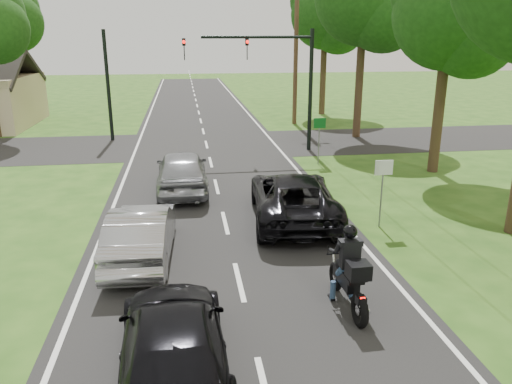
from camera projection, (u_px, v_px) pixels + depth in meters
The scene contains 17 objects.
ground at pixel (239, 282), 11.98m from camera, with size 140.00×140.00×0.00m, color #264C15.
road at pixel (213, 173), 21.42m from camera, with size 8.00×100.00×0.01m, color black.
cross_road at pixel (206, 145), 27.09m from camera, with size 60.00×7.00×0.01m, color black.
motorcycle_rider at pixel (349, 276), 10.63m from camera, with size 0.63×2.23×1.92m.
dark_suv at pixel (293, 197), 15.83m from camera, with size 2.52×5.47×1.52m, color black.
silver_sedan at pixel (141, 233), 13.03m from camera, with size 1.51×4.33×1.43m, color #A2A3A7.
silver_suv at pixel (182, 171), 18.76m from camera, with size 1.87×4.66×1.59m, color gray.
dark_car_behind at pixel (173, 341), 8.50m from camera, with size 1.85×4.55×1.32m, color black.
traffic_signal at pixel (274, 68), 24.42m from camera, with size 6.38×0.44×6.00m.
signal_pole_far at pixel (108, 86), 27.37m from camera, with size 0.20×0.20×6.00m, color black.
utility_pole_far at pixel (296, 45), 32.09m from camera, with size 1.60×0.28×10.00m.
sign_white at pixel (383, 177), 14.96m from camera, with size 0.55×0.07×2.12m.
sign_green at pixel (319, 130), 22.54m from camera, with size 0.55×0.07×2.12m.
tree_row_c at pixel (457, 21), 19.76m from camera, with size 4.80×4.65×8.76m.
tree_row_d at pixel (371, 1), 26.83m from camera, with size 5.76×5.58×10.45m.
tree_row_e at pixel (330, 19), 35.58m from camera, with size 5.28×5.12×9.61m.
tree_left_far at pixel (5, 14), 36.08m from camera, with size 5.76×5.58×10.14m.
Camera 1 is at (-1.15, -10.73, 5.65)m, focal length 35.00 mm.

